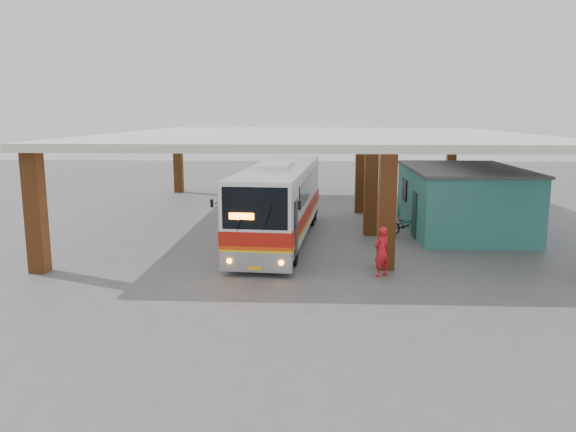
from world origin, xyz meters
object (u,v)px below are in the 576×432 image
(pedestrian, at_px, (382,252))
(red_chair, at_px, (393,211))
(motorcycle, at_px, (407,225))
(coach_bus, at_px, (280,201))

(pedestrian, xyz_separation_m, red_chair, (1.97, 11.46, -0.53))
(motorcycle, bearing_deg, coach_bus, 95.95)
(coach_bus, height_order, motorcycle, coach_bus)
(coach_bus, distance_m, pedestrian, 6.88)
(coach_bus, bearing_deg, pedestrian, -50.45)
(motorcycle, relative_size, red_chair, 2.53)
(pedestrian, distance_m, red_chair, 11.64)
(coach_bus, relative_size, motorcycle, 6.31)
(coach_bus, relative_size, red_chair, 15.97)
(coach_bus, height_order, red_chair, coach_bus)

